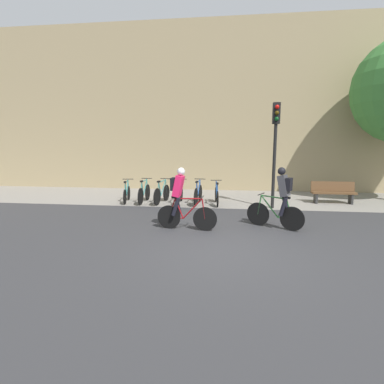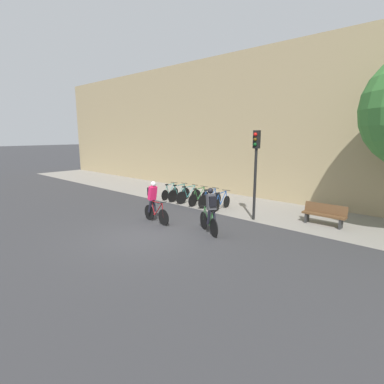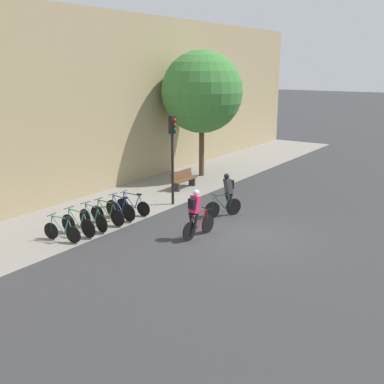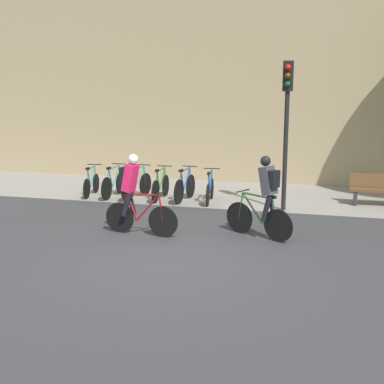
% 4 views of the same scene
% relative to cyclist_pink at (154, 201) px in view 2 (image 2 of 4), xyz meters
% --- Properties ---
extents(ground, '(200.00, 200.00, 0.00)m').
position_rel_cyclist_pink_xyz_m(ground, '(1.26, -1.59, -0.95)').
color(ground, '#333335').
extents(kerb_strip, '(44.00, 4.50, 0.01)m').
position_rel_cyclist_pink_xyz_m(kerb_strip, '(1.26, 5.16, -0.94)').
color(kerb_strip, gray).
rests_on(kerb_strip, ground).
extents(building_facade, '(44.00, 0.60, 8.51)m').
position_rel_cyclist_pink_xyz_m(building_facade, '(1.26, 7.71, 3.31)').
color(building_facade, tan).
rests_on(building_facade, ground).
extents(cyclist_pink, '(1.74, 0.48, 1.78)m').
position_rel_cyclist_pink_xyz_m(cyclist_pink, '(0.00, 0.00, 0.00)').
color(cyclist_pink, black).
rests_on(cyclist_pink, ground).
extents(cyclist_grey, '(1.53, 0.84, 1.79)m').
position_rel_cyclist_pink_xyz_m(cyclist_grey, '(2.83, 0.38, 0.00)').
color(cyclist_grey, black).
rests_on(cyclist_grey, ground).
extents(parked_bike_0, '(0.46, 1.56, 0.94)m').
position_rel_cyclist_pink_xyz_m(parked_bike_0, '(-2.89, 3.70, -0.57)').
color(parked_bike_0, black).
rests_on(parked_bike_0, ground).
extents(parked_bike_1, '(0.46, 1.73, 0.98)m').
position_rel_cyclist_pink_xyz_m(parked_bike_1, '(-2.14, 3.70, -0.54)').
color(parked_bike_1, black).
rests_on(parked_bike_1, ground).
extents(parked_bike_2, '(0.46, 1.71, 0.98)m').
position_rel_cyclist_pink_xyz_m(parked_bike_2, '(-1.39, 3.70, -0.54)').
color(parked_bike_2, black).
rests_on(parked_bike_2, ground).
extents(parked_bike_3, '(0.46, 1.71, 0.97)m').
position_rel_cyclist_pink_xyz_m(parked_bike_3, '(-0.63, 3.70, -0.55)').
color(parked_bike_3, black).
rests_on(parked_bike_3, ground).
extents(parked_bike_4, '(0.46, 1.67, 0.99)m').
position_rel_cyclist_pink_xyz_m(parked_bike_4, '(0.12, 3.70, -0.53)').
color(parked_bike_4, black).
rests_on(parked_bike_4, ground).
extents(parked_bike_5, '(0.46, 1.65, 0.94)m').
position_rel_cyclist_pink_xyz_m(parked_bike_5, '(0.88, 3.70, -0.56)').
color(parked_bike_5, black).
rests_on(parked_bike_5, ground).
extents(traffic_light_pole, '(0.26, 0.30, 3.91)m').
position_rel_cyclist_pink_xyz_m(traffic_light_pole, '(3.02, 3.21, 1.75)').
color(traffic_light_pole, black).
rests_on(traffic_light_pole, ground).
extents(bench, '(1.72, 0.44, 0.89)m').
position_rel_cyclist_pink_xyz_m(bench, '(5.62, 4.48, -0.47)').
color(bench, brown).
rests_on(bench, ground).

